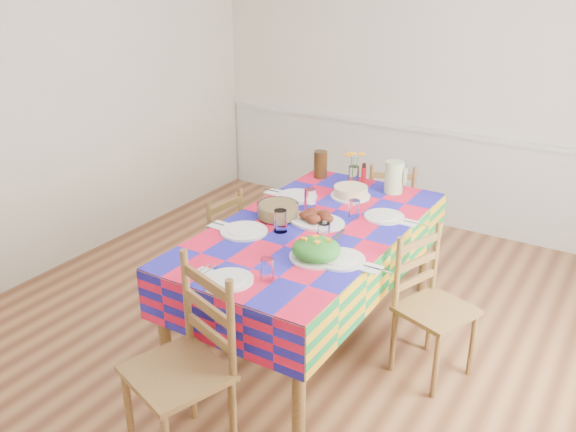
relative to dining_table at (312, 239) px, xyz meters
The scene contains 22 objects.
room 0.69m from the dining_table, 94.40° to the right, with size 4.58×5.08×2.78m.
wainscot 2.25m from the dining_table, 90.49° to the left, with size 4.41×0.06×0.92m.
dining_table is the anchor object (origin of this frame).
setting_near_head 0.82m from the dining_table, 87.76° to the right, with size 0.43×0.28×0.13m.
setting_left_near 0.38m from the dining_table, 134.85° to the right, with size 0.54×0.32×0.14m.
setting_left_far 0.45m from the dining_table, 130.87° to the left, with size 0.53×0.32×0.14m.
setting_right_near 0.44m from the dining_table, 42.16° to the right, with size 0.54×0.31×0.14m.
setting_right_far 0.45m from the dining_table, 49.76° to the left, with size 0.50×0.29×0.13m.
meat_platter 0.14m from the dining_table, 96.52° to the left, with size 0.39×0.28×0.08m.
salad_platter 0.46m from the dining_table, 57.46° to the right, with size 0.31×0.31×0.13m.
pasta_bowl 0.30m from the dining_table, behind, with size 0.27×0.27×0.10m.
cake 0.61m from the dining_table, 92.25° to the left, with size 0.28×0.28×0.08m.
serving_utensils 0.25m from the dining_table, 34.66° to the right, with size 0.16×0.36×0.01m.
flower_vase 0.88m from the dining_table, 98.55° to the left, with size 0.16×0.14×0.26m.
hot_sauce 0.90m from the dining_table, 93.91° to the left, with size 0.04×0.04×0.16m, color red.
green_pitcher 0.89m from the dining_table, 76.63° to the left, with size 0.14×0.14×0.23m, color #B8D999.
tea_pitcher 0.96m from the dining_table, 115.94° to the left, with size 0.11×0.11×0.21m, color black.
name_card 1.00m from the dining_table, 90.84° to the right, with size 0.08×0.03×0.02m, color white.
chair_near 1.29m from the dining_table, 89.33° to the right, with size 0.57×0.56×1.04m.
chair_far 1.31m from the dining_table, 89.35° to the left, with size 0.49×0.48×0.87m.
chair_left 0.86m from the dining_table, behind, with size 0.39×0.41×0.87m.
chair_right 0.85m from the dining_table, ahead, with size 0.50×0.51×0.91m.
Camera 1 is at (1.76, -2.85, 2.38)m, focal length 38.00 mm.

